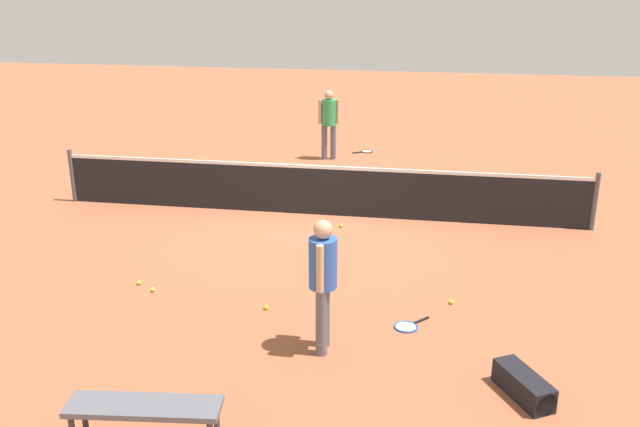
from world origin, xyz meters
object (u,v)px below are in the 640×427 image
(player_far_side, at_px, (329,119))
(courtside_bench, at_px, (144,410))
(equipment_bag, at_px, (525,387))
(tennis_racket_far_player, at_px, (366,151))
(tennis_ball_by_net, at_px, (451,302))
(tennis_ball_stray_right, at_px, (266,307))
(tennis_ball_near_player, at_px, (153,290))
(tennis_ball_baseline, at_px, (341,225))
(tennis_ball_midcourt, at_px, (139,283))
(player_near_side, at_px, (323,275))
(tennis_ball_stray_left, at_px, (323,239))
(tennis_racket_near_player, at_px, (407,326))

(player_far_side, relative_size, courtside_bench, 1.11)
(equipment_bag, bearing_deg, tennis_racket_far_player, 105.06)
(tennis_ball_by_net, bearing_deg, tennis_ball_stray_right, -166.84)
(tennis_ball_near_player, height_order, equipment_bag, equipment_bag)
(tennis_ball_baseline, bearing_deg, tennis_ball_by_net, -55.16)
(player_far_side, height_order, courtside_bench, player_far_side)
(tennis_ball_midcourt, height_order, courtside_bench, courtside_bench)
(player_near_side, bearing_deg, player_far_side, 98.35)
(player_near_side, distance_m, tennis_ball_stray_left, 3.78)
(tennis_racket_far_player, relative_size, tennis_ball_near_player, 8.71)
(tennis_ball_by_net, distance_m, equipment_bag, 2.30)
(tennis_racket_far_player, bearing_deg, courtside_bench, -94.41)
(tennis_racket_far_player, xyz_separation_m, tennis_ball_near_player, (-2.22, -8.68, 0.02))
(tennis_racket_far_player, height_order, tennis_ball_near_player, tennis_ball_near_player)
(tennis_ball_stray_left, xyz_separation_m, equipment_bag, (2.93, -4.26, 0.11))
(tennis_ball_baseline, bearing_deg, tennis_racket_far_player, 91.26)
(player_near_side, relative_size, tennis_racket_near_player, 3.12)
(tennis_racket_near_player, bearing_deg, tennis_racket_far_player, 99.29)
(tennis_ball_baseline, relative_size, courtside_bench, 0.04)
(tennis_ball_by_net, bearing_deg, player_far_side, 111.14)
(player_far_side, xyz_separation_m, tennis_ball_by_net, (2.91, -7.52, -0.98))
(player_far_side, height_order, tennis_ball_stray_left, player_far_side)
(tennis_racket_near_player, xyz_separation_m, tennis_ball_near_player, (-3.71, 0.45, 0.02))
(tennis_ball_baseline, distance_m, tennis_ball_stray_right, 3.44)
(tennis_racket_near_player, xyz_separation_m, equipment_bag, (1.34, -1.40, 0.13))
(player_far_side, bearing_deg, tennis_racket_near_player, -74.28)
(tennis_ball_near_player, bearing_deg, tennis_ball_stray_left, 48.58)
(tennis_racket_far_player, bearing_deg, tennis_ball_midcourt, -106.47)
(tennis_racket_far_player, relative_size, tennis_ball_stray_left, 8.71)
(tennis_racket_near_player, height_order, tennis_ball_near_player, tennis_ball_near_player)
(player_far_side, bearing_deg, tennis_ball_midcourt, -102.34)
(player_near_side, height_order, tennis_ball_stray_right, player_near_side)
(tennis_ball_by_net, relative_size, equipment_bag, 0.08)
(player_far_side, distance_m, tennis_racket_far_player, 1.55)
(tennis_ball_near_player, xyz_separation_m, courtside_bench, (1.29, -3.30, 0.38))
(player_far_side, relative_size, tennis_ball_by_net, 25.76)
(tennis_racket_far_player, bearing_deg, tennis_ball_by_net, -76.11)
(tennis_racket_far_player, height_order, tennis_ball_stray_left, tennis_ball_stray_left)
(tennis_ball_baseline, relative_size, tennis_ball_stray_left, 1.00)
(tennis_racket_far_player, height_order, tennis_ball_stray_right, tennis_ball_stray_right)
(tennis_ball_near_player, height_order, tennis_ball_stray_right, same)
(tennis_racket_far_player, bearing_deg, tennis_ball_stray_left, -90.86)
(tennis_ball_midcourt, distance_m, tennis_ball_stray_left, 3.28)
(tennis_racket_near_player, distance_m, tennis_ball_near_player, 3.74)
(player_near_side, distance_m, equipment_bag, 2.59)
(courtside_bench, height_order, equipment_bag, courtside_bench)
(courtside_bench, bearing_deg, tennis_ball_near_player, 111.41)
(tennis_racket_far_player, bearing_deg, equipment_bag, -74.94)
(tennis_ball_midcourt, bearing_deg, player_far_side, 77.66)
(tennis_ball_by_net, height_order, tennis_ball_baseline, same)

